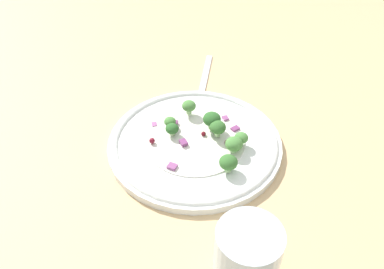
{
  "coord_description": "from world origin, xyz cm",
  "views": [
    {
      "loc": [
        17.79,
        42.99,
        44.59
      ],
      "look_at": [
        0.49,
        -1.44,
        2.7
      ],
      "focal_mm": 37.19,
      "sensor_mm": 36.0,
      "label": 1
    }
  ],
  "objects_px": {
    "broccoli_floret_1": "(228,163)",
    "broccoli_floret_2": "(218,128)",
    "fork": "(204,82)",
    "water_glass": "(246,261)",
    "plate": "(192,143)",
    "broccoli_floret_0": "(212,119)"
  },
  "relations": [
    {
      "from": "fork",
      "to": "broccoli_floret_1",
      "type": "bearing_deg",
      "value": 75.58
    },
    {
      "from": "plate",
      "to": "broccoli_floret_0",
      "type": "distance_m",
      "value": 0.05
    },
    {
      "from": "fork",
      "to": "water_glass",
      "type": "bearing_deg",
      "value": 73.7
    },
    {
      "from": "broccoli_floret_1",
      "to": "fork",
      "type": "distance_m",
      "value": 0.25
    },
    {
      "from": "broccoli_floret_0",
      "to": "broccoli_floret_2",
      "type": "xyz_separation_m",
      "value": [
        -0.0,
        0.02,
        -0.0
      ]
    },
    {
      "from": "broccoli_floret_1",
      "to": "broccoli_floret_2",
      "type": "distance_m",
      "value": 0.08
    },
    {
      "from": "broccoli_floret_0",
      "to": "fork",
      "type": "bearing_deg",
      "value": -107.97
    },
    {
      "from": "plate",
      "to": "broccoli_floret_0",
      "type": "bearing_deg",
      "value": -161.8
    },
    {
      "from": "broccoli_floret_1",
      "to": "water_glass",
      "type": "height_order",
      "value": "water_glass"
    },
    {
      "from": "plate",
      "to": "broccoli_floret_0",
      "type": "height_order",
      "value": "broccoli_floret_0"
    },
    {
      "from": "fork",
      "to": "water_glass",
      "type": "height_order",
      "value": "water_glass"
    },
    {
      "from": "broccoli_floret_1",
      "to": "plate",
      "type": "bearing_deg",
      "value": -72.07
    },
    {
      "from": "broccoli_floret_0",
      "to": "water_glass",
      "type": "relative_size",
      "value": 0.3
    },
    {
      "from": "plate",
      "to": "broccoli_floret_0",
      "type": "relative_size",
      "value": 9.49
    },
    {
      "from": "broccoli_floret_2",
      "to": "fork",
      "type": "bearing_deg",
      "value": -105.44
    },
    {
      "from": "water_glass",
      "to": "fork",
      "type": "bearing_deg",
      "value": -106.3
    },
    {
      "from": "broccoli_floret_0",
      "to": "broccoli_floret_1",
      "type": "bearing_deg",
      "value": 81.55
    },
    {
      "from": "plate",
      "to": "fork",
      "type": "xyz_separation_m",
      "value": [
        -0.09,
        -0.16,
        -0.01
      ]
    },
    {
      "from": "plate",
      "to": "fork",
      "type": "bearing_deg",
      "value": -118.43
    },
    {
      "from": "broccoli_floret_1",
      "to": "water_glass",
      "type": "distance_m",
      "value": 0.17
    },
    {
      "from": "broccoli_floret_0",
      "to": "fork",
      "type": "distance_m",
      "value": 0.16
    },
    {
      "from": "plate",
      "to": "fork",
      "type": "height_order",
      "value": "plate"
    }
  ]
}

